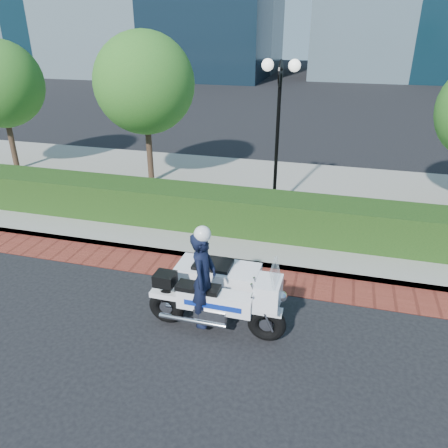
% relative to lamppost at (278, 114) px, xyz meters
% --- Properties ---
extents(ground, '(120.00, 120.00, 0.00)m').
position_rel_lamppost_xyz_m(ground, '(-1.00, -5.20, -2.96)').
color(ground, black).
rests_on(ground, ground).
extents(brick_strip, '(60.00, 1.00, 0.01)m').
position_rel_lamppost_xyz_m(brick_strip, '(-1.00, -3.70, -2.95)').
color(brick_strip, maroon).
rests_on(brick_strip, ground).
extents(sidewalk, '(60.00, 8.00, 0.15)m').
position_rel_lamppost_xyz_m(sidewalk, '(-1.00, 0.80, -2.88)').
color(sidewalk, gray).
rests_on(sidewalk, ground).
extents(hedge_main, '(18.00, 1.20, 1.00)m').
position_rel_lamppost_xyz_m(hedge_main, '(-1.00, -1.60, -2.31)').
color(hedge_main, black).
rests_on(hedge_main, sidewalk).
extents(lamppost, '(1.02, 0.70, 4.21)m').
position_rel_lamppost_xyz_m(lamppost, '(0.00, 0.00, 0.00)').
color(lamppost, black).
rests_on(lamppost, sidewalk).
extents(tree_a, '(3.00, 3.00, 4.58)m').
position_rel_lamppost_xyz_m(tree_a, '(-10.00, 1.30, 0.26)').
color(tree_a, '#332319').
rests_on(tree_a, sidewalk).
extents(tree_b, '(3.20, 3.20, 4.89)m').
position_rel_lamppost_xyz_m(tree_b, '(-4.50, 1.30, 0.48)').
color(tree_b, '#332319').
rests_on(tree_b, sidewalk).
extents(police_motorcycle, '(2.62, 1.84, 2.13)m').
position_rel_lamppost_xyz_m(police_motorcycle, '(-0.27, -5.30, -2.23)').
color(police_motorcycle, black).
rests_on(police_motorcycle, ground).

